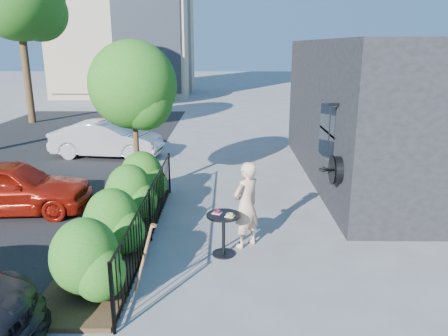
{
  "coord_description": "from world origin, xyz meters",
  "views": [
    {
      "loc": [
        0.06,
        -8.17,
        3.85
      ],
      "look_at": [
        -0.02,
        1.22,
        1.2
      ],
      "focal_mm": 35.0,
      "sensor_mm": 36.0,
      "label": 1
    }
  ],
  "objects_px": {
    "shovel": "(142,267)",
    "car_red": "(9,187)",
    "car_silver": "(107,139)",
    "woman": "(246,205)",
    "street_tree_far": "(19,0)",
    "cafe_table": "(224,227)",
    "patio_tree": "(136,90)"
  },
  "relations": [
    {
      "from": "shovel",
      "to": "car_red",
      "type": "distance_m",
      "value": 5.33
    },
    {
      "from": "car_red",
      "to": "car_silver",
      "type": "relative_size",
      "value": 0.97
    },
    {
      "from": "woman",
      "to": "car_red",
      "type": "xyz_separation_m",
      "value": [
        -5.5,
        1.76,
        -0.22
      ]
    },
    {
      "from": "street_tree_far",
      "to": "car_silver",
      "type": "distance_m",
      "value": 10.47
    },
    {
      "from": "street_tree_far",
      "to": "shovel",
      "type": "relative_size",
      "value": 6.29
    },
    {
      "from": "car_silver",
      "to": "shovel",
      "type": "bearing_deg",
      "value": -155.07
    },
    {
      "from": "cafe_table",
      "to": "car_silver",
      "type": "bearing_deg",
      "value": 119.17
    },
    {
      "from": "cafe_table",
      "to": "car_silver",
      "type": "distance_m",
      "value": 8.64
    },
    {
      "from": "cafe_table",
      "to": "patio_tree",
      "type": "bearing_deg",
      "value": 123.45
    },
    {
      "from": "patio_tree",
      "to": "street_tree_far",
      "type": "xyz_separation_m",
      "value": [
        -7.7,
        11.2,
        3.15
      ]
    },
    {
      "from": "patio_tree",
      "to": "woman",
      "type": "xyz_separation_m",
      "value": [
        2.66,
        -2.98,
        -1.9
      ]
    },
    {
      "from": "cafe_table",
      "to": "woman",
      "type": "xyz_separation_m",
      "value": [
        0.44,
        0.39,
        0.3
      ]
    },
    {
      "from": "patio_tree",
      "to": "shovel",
      "type": "xyz_separation_m",
      "value": [
        0.98,
        -4.93,
        -2.19
      ]
    },
    {
      "from": "car_silver",
      "to": "car_red",
      "type": "bearing_deg",
      "value": 177.86
    },
    {
      "from": "cafe_table",
      "to": "car_red",
      "type": "relative_size",
      "value": 0.23
    },
    {
      "from": "patio_tree",
      "to": "street_tree_far",
      "type": "bearing_deg",
      "value": 124.51
    },
    {
      "from": "car_red",
      "to": "woman",
      "type": "bearing_deg",
      "value": -111.37
    },
    {
      "from": "patio_tree",
      "to": "shovel",
      "type": "bearing_deg",
      "value": -78.73
    },
    {
      "from": "car_red",
      "to": "cafe_table",
      "type": "bearing_deg",
      "value": -116.59
    },
    {
      "from": "patio_tree",
      "to": "car_red",
      "type": "bearing_deg",
      "value": -156.82
    },
    {
      "from": "shovel",
      "to": "car_silver",
      "type": "xyz_separation_m",
      "value": [
        -2.97,
        9.11,
        0.06
      ]
    },
    {
      "from": "cafe_table",
      "to": "car_silver",
      "type": "xyz_separation_m",
      "value": [
        -4.21,
        7.55,
        0.07
      ]
    },
    {
      "from": "patio_tree",
      "to": "woman",
      "type": "relative_size",
      "value": 2.29
    },
    {
      "from": "cafe_table",
      "to": "woman",
      "type": "height_order",
      "value": "woman"
    },
    {
      "from": "cafe_table",
      "to": "shovel",
      "type": "xyz_separation_m",
      "value": [
        -1.24,
        -1.57,
        0.01
      ]
    },
    {
      "from": "street_tree_far",
      "to": "patio_tree",
      "type": "bearing_deg",
      "value": -55.49
    },
    {
      "from": "street_tree_far",
      "to": "shovel",
      "type": "height_order",
      "value": "street_tree_far"
    },
    {
      "from": "cafe_table",
      "to": "woman",
      "type": "bearing_deg",
      "value": 41.59
    },
    {
      "from": "street_tree_far",
      "to": "shovel",
      "type": "distance_m",
      "value": 19.08
    },
    {
      "from": "patio_tree",
      "to": "car_red",
      "type": "relative_size",
      "value": 1.05
    },
    {
      "from": "car_red",
      "to": "car_silver",
      "type": "height_order",
      "value": "car_silver"
    },
    {
      "from": "woman",
      "to": "car_silver",
      "type": "distance_m",
      "value": 8.54
    }
  ]
}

